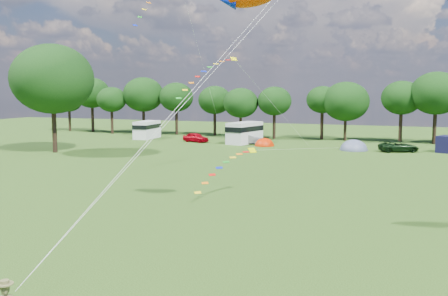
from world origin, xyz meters
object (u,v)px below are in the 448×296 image
(campervan_b, at_px, (245,132))
(tent_orange, at_px, (264,146))
(big_tree, at_px, (52,79))
(car_a, at_px, (196,137))
(car_b, at_px, (248,139))
(car_d, at_px, (399,147))
(campervan_a, at_px, (147,129))
(tent_greyblue, at_px, (354,150))

(campervan_b, xyz_separation_m, tent_orange, (3.61, -2.13, -1.62))
(big_tree, relative_size, tent_orange, 4.43)
(car_a, relative_size, tent_orange, 1.40)
(car_b, height_order, campervan_b, campervan_b)
(car_a, xyz_separation_m, car_d, (28.48, -1.62, -0.03))
(big_tree, relative_size, campervan_a, 2.29)
(big_tree, bearing_deg, tent_greyblue, 24.26)
(big_tree, distance_m, tent_greyblue, 38.75)
(car_a, relative_size, tent_greyblue, 1.05)
(car_a, bearing_deg, tent_orange, -79.94)
(campervan_a, bearing_deg, car_d, -100.16)
(big_tree, xyz_separation_m, car_b, (19.40, 17.55, -8.32))
(tent_greyblue, bearing_deg, big_tree, -155.74)
(car_b, bearing_deg, tent_greyblue, -111.92)
(car_b, distance_m, campervan_a, 17.75)
(car_b, relative_size, car_d, 0.80)
(car_d, height_order, campervan_b, campervan_b)
(car_b, relative_size, campervan_b, 0.59)
(big_tree, relative_size, car_a, 3.17)
(campervan_a, distance_m, tent_greyblue, 32.87)
(tent_orange, height_order, tent_greyblue, tent_greyblue)
(car_d, relative_size, campervan_b, 0.74)
(big_tree, bearing_deg, car_d, 21.54)
(campervan_a, distance_m, tent_orange, 20.82)
(tent_orange, bearing_deg, campervan_b, 149.44)
(big_tree, xyz_separation_m, car_a, (11.34, 17.33, -8.32))
(big_tree, xyz_separation_m, campervan_a, (1.80, 19.73, -7.53))
(car_a, distance_m, campervan_a, 9.87)
(big_tree, height_order, campervan_b, big_tree)
(campervan_a, relative_size, tent_orange, 1.93)
(car_a, bearing_deg, campervan_a, 92.19)
(tent_orange, relative_size, tent_greyblue, 0.75)
(campervan_a, xyz_separation_m, campervan_b, (16.85, -1.46, 0.16))
(car_a, distance_m, tent_greyblue, 23.11)
(campervan_a, distance_m, campervan_b, 16.92)
(campervan_b, relative_size, tent_orange, 2.23)
(car_b, height_order, tent_orange, car_b)
(car_b, relative_size, tent_greyblue, 0.99)
(car_b, bearing_deg, car_a, 77.52)
(car_a, bearing_deg, tent_greyblue, -78.29)
(big_tree, bearing_deg, car_b, 42.13)
(big_tree, height_order, campervan_a, big_tree)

